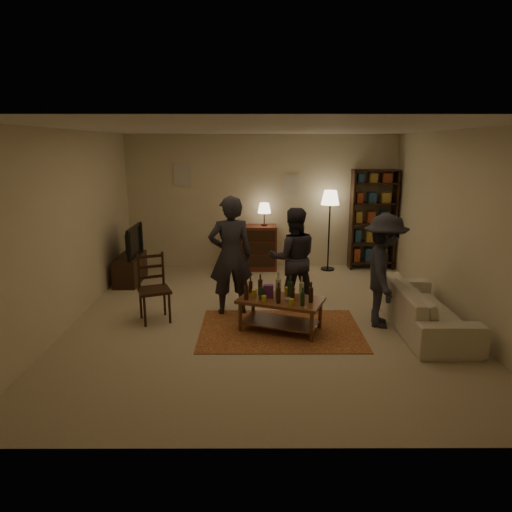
{
  "coord_description": "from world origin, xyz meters",
  "views": [
    {
      "loc": [
        -0.14,
        -6.35,
        2.49
      ],
      "look_at": [
        -0.12,
        0.1,
        0.91
      ],
      "focal_mm": 32.0,
      "sensor_mm": 36.0,
      "label": 1
    }
  ],
  "objects_px": {
    "dining_chair": "(153,285)",
    "person_by_sofa": "(384,271)",
    "coffee_table": "(280,302)",
    "dresser": "(252,246)",
    "bookshelf": "(373,219)",
    "sofa": "(424,307)",
    "person_left": "(231,256)",
    "person_right": "(293,258)",
    "tv_stand": "(130,262)",
    "floor_lamp": "(330,203)"
  },
  "relations": [
    {
      "from": "dining_chair",
      "to": "person_by_sofa",
      "type": "distance_m",
      "value": 3.27
    },
    {
      "from": "coffee_table",
      "to": "dresser",
      "type": "height_order",
      "value": "dresser"
    },
    {
      "from": "bookshelf",
      "to": "sofa",
      "type": "relative_size",
      "value": 0.97
    },
    {
      "from": "person_left",
      "to": "person_right",
      "type": "bearing_deg",
      "value": -174.6
    },
    {
      "from": "dining_chair",
      "to": "sofa",
      "type": "bearing_deg",
      "value": -27.5
    },
    {
      "from": "dining_chair",
      "to": "tv_stand",
      "type": "bearing_deg",
      "value": 91.69
    },
    {
      "from": "bookshelf",
      "to": "person_right",
      "type": "xyz_separation_m",
      "value": [
        -1.8,
        -2.32,
        -0.25
      ]
    },
    {
      "from": "dining_chair",
      "to": "person_right",
      "type": "bearing_deg",
      "value": -8.15
    },
    {
      "from": "coffee_table",
      "to": "tv_stand",
      "type": "relative_size",
      "value": 1.19
    },
    {
      "from": "dresser",
      "to": "floor_lamp",
      "type": "height_order",
      "value": "floor_lamp"
    },
    {
      "from": "tv_stand",
      "to": "sofa",
      "type": "relative_size",
      "value": 0.51
    },
    {
      "from": "coffee_table",
      "to": "person_left",
      "type": "distance_m",
      "value": 1.09
    },
    {
      "from": "dresser",
      "to": "person_right",
      "type": "height_order",
      "value": "person_right"
    },
    {
      "from": "tv_stand",
      "to": "bookshelf",
      "type": "xyz_separation_m",
      "value": [
        4.69,
        0.98,
        0.65
      ]
    },
    {
      "from": "coffee_table",
      "to": "dining_chair",
      "type": "xyz_separation_m",
      "value": [
        -1.81,
        0.41,
        0.12
      ]
    },
    {
      "from": "coffee_table",
      "to": "sofa",
      "type": "relative_size",
      "value": 0.6
    },
    {
      "from": "dresser",
      "to": "bookshelf",
      "type": "height_order",
      "value": "bookshelf"
    },
    {
      "from": "tv_stand",
      "to": "person_right",
      "type": "bearing_deg",
      "value": -24.85
    },
    {
      "from": "tv_stand",
      "to": "dresser",
      "type": "bearing_deg",
      "value": 22.07
    },
    {
      "from": "floor_lamp",
      "to": "person_right",
      "type": "relative_size",
      "value": 1.03
    },
    {
      "from": "tv_stand",
      "to": "bookshelf",
      "type": "relative_size",
      "value": 0.52
    },
    {
      "from": "bookshelf",
      "to": "person_right",
      "type": "distance_m",
      "value": 2.95
    },
    {
      "from": "person_left",
      "to": "floor_lamp",
      "type": "bearing_deg",
      "value": -137.24
    },
    {
      "from": "dresser",
      "to": "person_by_sofa",
      "type": "height_order",
      "value": "person_by_sofa"
    },
    {
      "from": "person_right",
      "to": "coffee_table",
      "type": "bearing_deg",
      "value": 71.07
    },
    {
      "from": "coffee_table",
      "to": "tv_stand",
      "type": "distance_m",
      "value": 3.49
    },
    {
      "from": "dining_chair",
      "to": "person_right",
      "type": "relative_size",
      "value": 0.63
    },
    {
      "from": "coffee_table",
      "to": "person_right",
      "type": "bearing_deg",
      "value": 75.18
    },
    {
      "from": "floor_lamp",
      "to": "person_by_sofa",
      "type": "height_order",
      "value": "floor_lamp"
    },
    {
      "from": "coffee_table",
      "to": "person_by_sofa",
      "type": "xyz_separation_m",
      "value": [
        1.44,
        0.19,
        0.39
      ]
    },
    {
      "from": "person_by_sofa",
      "to": "sofa",
      "type": "bearing_deg",
      "value": -90.7
    },
    {
      "from": "dining_chair",
      "to": "dresser",
      "type": "distance_m",
      "value": 3.12
    },
    {
      "from": "floor_lamp",
      "to": "person_by_sofa",
      "type": "relative_size",
      "value": 1.02
    },
    {
      "from": "sofa",
      "to": "dresser",
      "type": "bearing_deg",
      "value": 37.54
    },
    {
      "from": "coffee_table",
      "to": "sofa",
      "type": "height_order",
      "value": "coffee_table"
    },
    {
      "from": "dining_chair",
      "to": "floor_lamp",
      "type": "distance_m",
      "value": 4.1
    },
    {
      "from": "dresser",
      "to": "coffee_table",
      "type": "bearing_deg",
      "value": -82.99
    },
    {
      "from": "coffee_table",
      "to": "person_right",
      "type": "relative_size",
      "value": 0.8
    },
    {
      "from": "person_by_sofa",
      "to": "person_left",
      "type": "bearing_deg",
      "value": 88.27
    },
    {
      "from": "dining_chair",
      "to": "person_by_sofa",
      "type": "relative_size",
      "value": 0.63
    },
    {
      "from": "floor_lamp",
      "to": "person_by_sofa",
      "type": "bearing_deg",
      "value": -84.27
    },
    {
      "from": "coffee_table",
      "to": "floor_lamp",
      "type": "bearing_deg",
      "value": 69.82
    },
    {
      "from": "coffee_table",
      "to": "floor_lamp",
      "type": "xyz_separation_m",
      "value": [
        1.15,
        3.13,
        0.96
      ]
    },
    {
      "from": "coffee_table",
      "to": "person_right",
      "type": "height_order",
      "value": "person_right"
    },
    {
      "from": "bookshelf",
      "to": "sofa",
      "type": "xyz_separation_m",
      "value": [
        -0.05,
        -3.18,
        -0.73
      ]
    },
    {
      "from": "dresser",
      "to": "person_right",
      "type": "relative_size",
      "value": 0.86
    },
    {
      "from": "dresser",
      "to": "person_by_sofa",
      "type": "bearing_deg",
      "value": -58.53
    },
    {
      "from": "person_right",
      "to": "dresser",
      "type": "bearing_deg",
      "value": -78.25
    },
    {
      "from": "person_left",
      "to": "dining_chair",
      "type": "bearing_deg",
      "value": 2.87
    },
    {
      "from": "dining_chair",
      "to": "tv_stand",
      "type": "height_order",
      "value": "tv_stand"
    }
  ]
}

